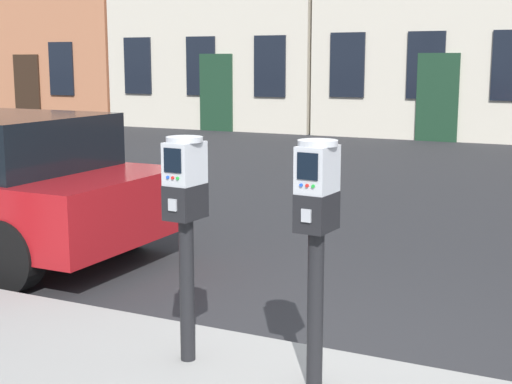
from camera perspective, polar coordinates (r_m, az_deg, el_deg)
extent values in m
plane|color=#28282B|center=(4.70, 4.72, -14.35)|extent=(160.00, 160.00, 0.00)
cylinder|color=black|center=(4.50, -5.35, -7.55)|extent=(0.10, 0.10, 0.88)
cube|color=black|center=(4.37, -5.47, -0.73)|extent=(0.19, 0.25, 0.20)
cube|color=#A5A8AD|center=(4.27, -6.47, -1.00)|extent=(0.06, 0.02, 0.07)
cube|color=#B7BABF|center=(4.33, -5.52, 2.23)|extent=(0.19, 0.24, 0.25)
cube|color=black|center=(4.23, -6.47, 2.44)|extent=(0.12, 0.02, 0.14)
cylinder|color=blue|center=(4.27, -6.83, 1.13)|extent=(0.02, 0.01, 0.02)
cylinder|color=red|center=(4.25, -6.46, 1.10)|extent=(0.02, 0.01, 0.02)
cylinder|color=green|center=(4.22, -6.08, 1.06)|extent=(0.02, 0.01, 0.02)
cylinder|color=#B7BABF|center=(4.31, -5.55, 4.08)|extent=(0.23, 0.23, 0.03)
cylinder|color=black|center=(4.15, 4.60, -9.01)|extent=(0.10, 0.10, 0.90)
cube|color=black|center=(4.00, 4.71, -1.51)|extent=(0.19, 0.25, 0.21)
cube|color=#A5A8AD|center=(3.89, 3.89, -1.84)|extent=(0.06, 0.02, 0.07)
cube|color=#B7BABF|center=(3.96, 4.76, 1.76)|extent=(0.19, 0.24, 0.25)
cube|color=black|center=(3.85, 3.99, 1.99)|extent=(0.12, 0.02, 0.14)
cylinder|color=blue|center=(3.88, 3.50, 0.54)|extent=(0.02, 0.01, 0.02)
cylinder|color=red|center=(3.86, 3.96, 0.50)|extent=(0.02, 0.01, 0.02)
cylinder|color=green|center=(3.85, 4.43, 0.45)|extent=(0.02, 0.01, 0.02)
cylinder|color=#B7BABF|center=(3.94, 4.79, 3.81)|extent=(0.23, 0.23, 0.03)
cylinder|color=black|center=(6.59, -18.50, -4.67)|extent=(0.64, 0.22, 0.64)
cylinder|color=black|center=(7.80, -10.03, -2.03)|extent=(0.64, 0.22, 0.64)
cube|color=black|center=(23.54, -14.80, 9.19)|extent=(0.90, 0.06, 1.60)
cube|color=black|center=(24.49, -17.24, 7.65)|extent=(1.00, 0.07, 2.10)
cube|color=black|center=(21.81, -9.12, 9.60)|extent=(0.90, 0.06, 1.60)
cube|color=black|center=(20.67, -4.29, 9.67)|extent=(0.90, 0.06, 1.60)
cube|color=black|center=(19.70, 1.07, 9.68)|extent=(0.90, 0.06, 1.60)
cube|color=#193823|center=(20.46, -3.10, 7.67)|extent=(1.00, 0.07, 2.10)
cube|color=black|center=(18.89, 7.06, 9.71)|extent=(0.90, 0.06, 1.60)
cube|color=black|center=(18.34, 12.98, 9.52)|extent=(0.90, 0.06, 1.60)
cube|color=black|center=(17.98, 19.18, 9.21)|extent=(0.90, 0.06, 1.60)
cube|color=#193823|center=(18.29, 13.82, 7.09)|extent=(1.00, 0.07, 2.10)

